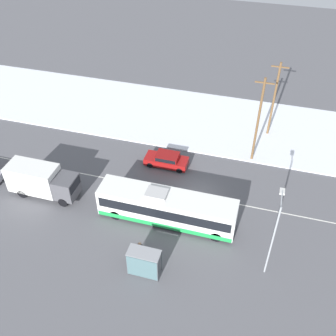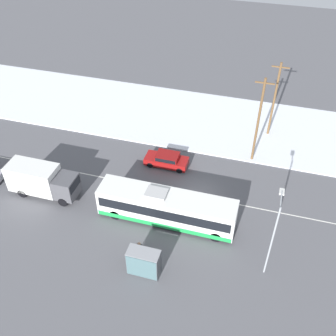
{
  "view_description": "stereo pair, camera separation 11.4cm",
  "coord_description": "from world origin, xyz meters",
  "views": [
    {
      "loc": [
        4.72,
        -26.54,
        25.95
      ],
      "look_at": [
        -3.37,
        1.63,
        1.4
      ],
      "focal_mm": 42.0,
      "sensor_mm": 36.0,
      "label": 1
    },
    {
      "loc": [
        4.83,
        -26.51,
        25.95
      ],
      "look_at": [
        -3.37,
        1.63,
        1.4
      ],
      "focal_mm": 42.0,
      "sensor_mm": 36.0,
      "label": 2
    }
  ],
  "objects": [
    {
      "name": "bus_shelter",
      "position": [
        -2.07,
        -9.7,
        1.67
      ],
      "size": [
        2.5,
        1.2,
        2.4
      ],
      "color": "gray",
      "rests_on": "ground_plane"
    },
    {
      "name": "snow_lot",
      "position": [
        0.0,
        12.9,
        0.06
      ],
      "size": [
        80.0,
        12.76,
        0.12
      ],
      "color": "silver",
      "rests_on": "ground_plane"
    },
    {
      "name": "utility_pole_roadside",
      "position": [
        4.26,
        7.05,
        4.91
      ],
      "size": [
        1.8,
        0.24,
        9.44
      ],
      "color": "brown",
      "rests_on": "ground_plane"
    },
    {
      "name": "pedestrian_at_stop",
      "position": [
        -2.91,
        -8.08,
        1.02
      ],
      "size": [
        0.6,
        0.27,
        1.66
      ],
      "color": "#23232D",
      "rests_on": "ground_plane"
    },
    {
      "name": "city_bus",
      "position": [
        -1.96,
        -3.67,
        1.53
      ],
      "size": [
        12.02,
        2.57,
        3.14
      ],
      "color": "white",
      "rests_on": "ground_plane"
    },
    {
      "name": "utility_pole_snowlot",
      "position": [
        5.44,
        12.24,
        4.58
      ],
      "size": [
        1.8,
        0.24,
        8.77
      ],
      "color": "brown",
      "rests_on": "ground_plane"
    },
    {
      "name": "lane_marking_center",
      "position": [
        0.0,
        0.0,
        0.0
      ],
      "size": [
        60.0,
        0.12,
        0.0
      ],
      "color": "silver",
      "rests_on": "ground_plane"
    },
    {
      "name": "ground_plane",
      "position": [
        0.0,
        0.0,
        0.0
      ],
      "size": [
        120.0,
        120.0,
        0.0
      ],
      "primitive_type": "plane",
      "color": "#56565B"
    },
    {
      "name": "sedan_car",
      "position": [
        -4.08,
        3.62,
        0.79
      ],
      "size": [
        4.42,
        1.8,
        1.44
      ],
      "rotation": [
        0.0,
        0.0,
        3.14
      ],
      "color": "maroon",
      "rests_on": "ground_plane"
    },
    {
      "name": "streetlamp",
      "position": [
        6.91,
        -6.4,
        4.5
      ],
      "size": [
        0.36,
        2.21,
        7.16
      ],
      "color": "#9EA3A8",
      "rests_on": "ground_plane"
    },
    {
      "name": "box_truck",
      "position": [
        -14.1,
        -3.63,
        1.71
      ],
      "size": [
        6.6,
        2.3,
        3.12
      ],
      "color": "silver",
      "rests_on": "ground_plane"
    }
  ]
}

